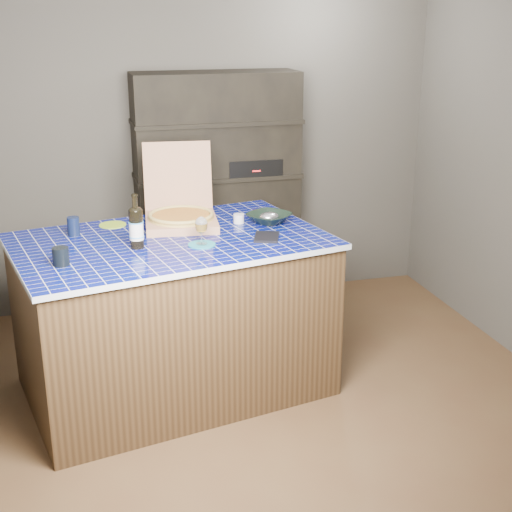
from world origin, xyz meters
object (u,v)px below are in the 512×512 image
object	(u,v)px
pizza_box	(181,214)
wine_glass	(201,226)
kitchen_island	(173,315)
mead_bottle	(136,227)
bowl	(269,218)
dvd_case	(267,237)

from	to	relation	value
pizza_box	wine_glass	xyz separation A→B (m)	(0.04, -0.43, 0.05)
kitchen_island	pizza_box	size ratio (longest dim) A/B	3.44
kitchen_island	mead_bottle	size ratio (longest dim) A/B	6.35
bowl	mead_bottle	bearing A→B (deg)	-161.77
wine_glass	dvd_case	world-z (taller)	wine_glass
kitchen_island	wine_glass	bearing A→B (deg)	-59.03
wine_glass	dvd_case	xyz separation A→B (m)	(0.39, 0.03, -0.11)
wine_glass	bowl	bearing A→B (deg)	33.80
kitchen_island	dvd_case	xyz separation A→B (m)	(0.54, -0.14, 0.49)
pizza_box	wine_glass	distance (m)	0.44
mead_bottle	bowl	size ratio (longest dim) A/B	1.20
pizza_box	dvd_case	distance (m)	0.59
wine_glass	dvd_case	distance (m)	0.40
mead_bottle	bowl	xyz separation A→B (m)	(0.84, 0.28, -0.09)
pizza_box	mead_bottle	bearing A→B (deg)	-122.83
kitchen_island	wine_glass	xyz separation A→B (m)	(0.15, -0.17, 0.60)
mead_bottle	wine_glass	size ratio (longest dim) A/B	1.92
kitchen_island	mead_bottle	xyz separation A→B (m)	(-0.20, -0.12, 0.60)
dvd_case	bowl	distance (m)	0.32
pizza_box	mead_bottle	size ratio (longest dim) A/B	1.84
bowl	dvd_case	bearing A→B (deg)	-108.87
pizza_box	bowl	bearing A→B (deg)	-4.77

